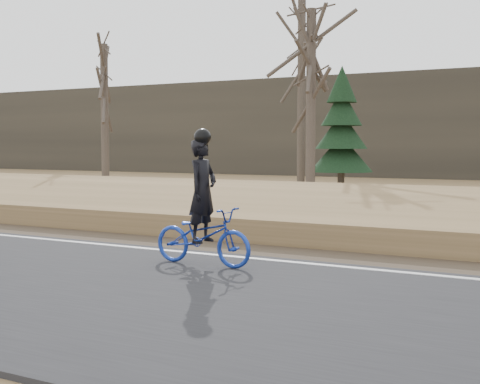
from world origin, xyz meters
The scene contains 13 objects.
ground centered at (0.00, 0.00, 0.00)m, with size 120.00×120.00×0.00m, color olive.
road centered at (0.00, -2.50, 0.03)m, with size 120.00×6.00×0.06m, color black.
edge_line centered at (0.00, 0.20, 0.07)m, with size 120.00×0.12×0.01m, color silver.
shoulder centered at (0.00, 1.20, 0.02)m, with size 120.00×1.60×0.04m, color #473A2B.
embankment centered at (0.00, 4.20, 0.22)m, with size 120.00×5.00×0.44m, color olive.
ballast centered at (0.00, 8.00, 0.23)m, with size 120.00×3.00×0.45m, color slate.
railroad centered at (0.00, 8.00, 0.53)m, with size 120.00×2.40×0.29m.
treeline_backdrop centered at (0.00, 30.00, 3.00)m, with size 120.00×4.00×6.00m, color #383328.
cyclist centered at (1.63, -0.66, 0.71)m, with size 1.70×0.64×2.07m.
bare_tree_far_left centered at (-13.34, 14.72, 3.23)m, with size 0.36×0.36×6.47m, color brown.
bare_tree_left centered at (-5.32, 18.78, 4.28)m, with size 0.36×0.36×8.57m, color brown.
bare_tree_near_left centered at (-2.77, 13.85, 3.44)m, with size 0.36×0.36×6.87m, color brown.
conifer centered at (-2.72, 16.97, 2.43)m, with size 2.60×2.60×5.13m.
Camera 1 is at (6.98, -9.17, 1.88)m, focal length 50.00 mm.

